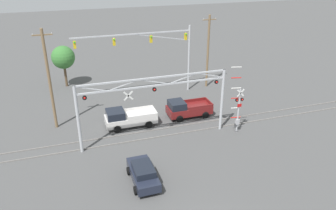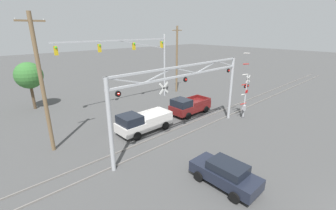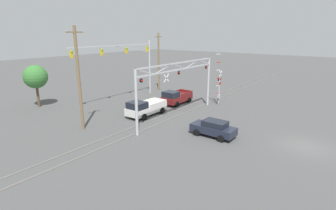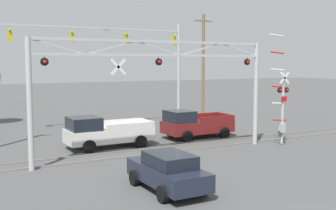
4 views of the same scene
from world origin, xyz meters
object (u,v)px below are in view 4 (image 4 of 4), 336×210
Objects in this scene: crossing_signal_mast at (282,107)px; pickup_truck_following at (194,124)px; traffic_signal_span at (138,52)px; sedan_waiting at (168,171)px; utility_pole_right at (203,66)px; pickup_truck_lead at (105,132)px; crossing_gantry at (159,78)px.

pickup_truck_following is (-3.46, 4.64, -1.45)m from crossing_signal_mast.
sedan_waiting is at bearing -111.08° from traffic_signal_span.
traffic_signal_span reaches higher than crossing_signal_mast.
pickup_truck_following is at bearing -126.89° from utility_pole_right.
traffic_signal_span is 18.74m from sedan_waiting.
pickup_truck_lead is at bearing 156.03° from crossing_signal_mast.
crossing_gantry is 15.43m from utility_pole_right.
crossing_gantry reaches higher than sedan_waiting.
pickup_truck_lead is at bearing 85.23° from sedan_waiting.
crossing_gantry is 0.98× the size of traffic_signal_span.
pickup_truck_following is at bearing -83.58° from traffic_signal_span.
utility_pole_right is (5.76, 7.68, 3.92)m from pickup_truck_following.
sedan_waiting is (-7.30, -9.56, -0.14)m from pickup_truck_following.
pickup_truck_following is at bearing 1.83° from pickup_truck_lead.
pickup_truck_following is 1.14× the size of sedan_waiting.
traffic_signal_span reaches higher than sedan_waiting.
traffic_signal_span is at bearing 52.62° from pickup_truck_lead.
crossing_gantry is 7.32m from sedan_waiting.
traffic_signal_span is 6.69m from utility_pole_right.
crossing_signal_mast is 11.01m from pickup_truck_lead.
traffic_signal_span is (-4.27, 11.89, 3.58)m from crossing_signal_mast.
crossing_gantry is at bearing 65.75° from sedan_waiting.
sedan_waiting is at bearing -155.43° from crossing_signal_mast.
sedan_waiting is 22.00m from utility_pole_right.
crossing_gantry is 11.71m from traffic_signal_span.
pickup_truck_lead is at bearing -178.17° from pickup_truck_following.
crossing_signal_mast is 12.77m from utility_pole_right.
utility_pole_right is (6.58, 0.43, -1.12)m from traffic_signal_span.
crossing_signal_mast is 13.14m from traffic_signal_span.
traffic_signal_span is 10.65m from pickup_truck_lead.
traffic_signal_span is at bearing 96.42° from pickup_truck_following.
utility_pole_right is at bearing 3.72° from traffic_signal_span.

